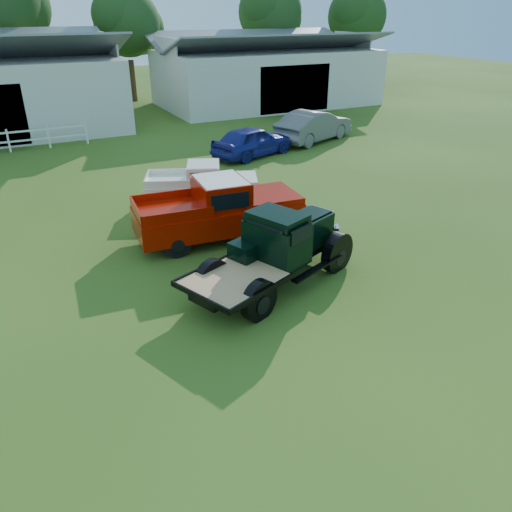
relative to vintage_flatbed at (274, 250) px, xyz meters
name	(u,v)px	position (x,y,z in m)	size (l,w,h in m)	color
ground	(270,314)	(-0.81, -1.32, -1.04)	(120.00, 120.00, 0.00)	#304913
shed_right	(266,69)	(13.19, 25.68, 1.56)	(16.80, 9.20, 5.20)	#B2B2B2
tree_c	(129,42)	(4.19, 31.68, 3.46)	(5.40, 5.40, 9.00)	#194116
tree_d	(270,31)	(17.19, 32.68, 3.96)	(6.00, 6.00, 10.00)	#194116
tree_e	(356,33)	(25.19, 30.68, 3.71)	(5.70, 5.70, 9.50)	#194116
vintage_flatbed	(274,250)	(0.00, 0.00, 0.00)	(5.25, 2.08, 2.08)	black
red_pickup	(218,209)	(-0.15, 3.56, -0.02)	(5.59, 2.15, 2.04)	#9E1002
white_pickup	(202,185)	(0.48, 6.73, -0.23)	(4.39, 1.70, 1.61)	silver
misc_car_blue	(252,141)	(5.35, 12.21, -0.26)	(1.83, 4.55, 1.55)	navy
misc_car_grey	(314,126)	(9.91, 13.57, -0.18)	(1.82, 5.23, 1.72)	#5C5C5C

